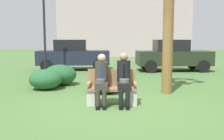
{
  "coord_description": "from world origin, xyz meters",
  "views": [
    {
      "loc": [
        -0.07,
        -6.2,
        1.64
      ],
      "look_at": [
        -0.11,
        0.5,
        0.85
      ],
      "focal_mm": 40.24,
      "sensor_mm": 36.0,
      "label": 1
    }
  ],
  "objects": [
    {
      "name": "park_bench",
      "position": [
        -0.11,
        0.15,
        0.39
      ],
      "size": [
        1.25,
        0.44,
        0.9
      ],
      "color": "#99754C",
      "rests_on": "ground"
    },
    {
      "name": "seated_man_right",
      "position": [
        0.19,
        0.03,
        0.74
      ],
      "size": [
        0.34,
        0.72,
        1.33
      ],
      "color": "black",
      "rests_on": "ground"
    },
    {
      "name": "shrub_near_bench",
      "position": [
        -2.35,
        2.12,
        0.34
      ],
      "size": [
        1.09,
        1.0,
        0.68
      ],
      "primitive_type": "ellipsoid",
      "color": "#245B30",
      "rests_on": "ground"
    },
    {
      "name": "parked_car_far",
      "position": [
        3.12,
        7.32,
        0.84
      ],
      "size": [
        3.98,
        1.88,
        1.68
      ],
      "color": "#232D1E",
      "rests_on": "ground"
    },
    {
      "name": "parked_car_near",
      "position": [
        -2.33,
        7.74,
        0.84
      ],
      "size": [
        4.03,
        2.01,
        1.68
      ],
      "color": "#1E2338",
      "rests_on": "ground"
    },
    {
      "name": "shrub_mid_lawn",
      "position": [
        -0.31,
        1.56,
        0.35
      ],
      "size": [
        1.12,
        1.03,
        0.7
      ],
      "primitive_type": "ellipsoid",
      "color": "#226C2C",
      "rests_on": "ground"
    },
    {
      "name": "seated_man_left",
      "position": [
        -0.37,
        0.03,
        0.73
      ],
      "size": [
        0.34,
        0.72,
        1.31
      ],
      "color": "#38332D",
      "rests_on": "ground"
    },
    {
      "name": "street_lamp",
      "position": [
        -3.29,
        5.58,
        2.4
      ],
      "size": [
        0.24,
        0.24,
        3.97
      ],
      "color": "black",
      "rests_on": "ground"
    },
    {
      "name": "ground_plane",
      "position": [
        0.0,
        0.0,
        0.0
      ],
      "size": [
        80.0,
        80.0,
        0.0
      ],
      "primitive_type": "plane",
      "color": "#496E36"
    },
    {
      "name": "shrub_far_lawn",
      "position": [
        -2.05,
        2.96,
        0.38
      ],
      "size": [
        1.21,
        1.11,
        0.76
      ],
      "primitive_type": "ellipsoid",
      "color": "#24582D",
      "rests_on": "ground"
    }
  ]
}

